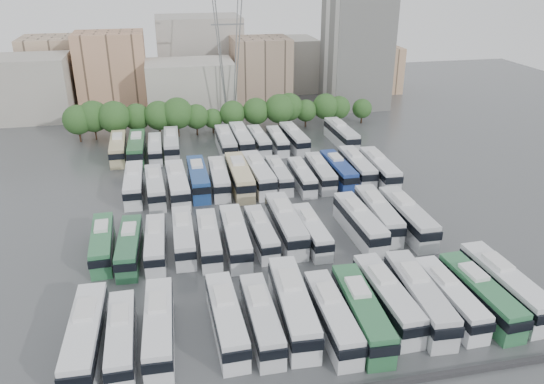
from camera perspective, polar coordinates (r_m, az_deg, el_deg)
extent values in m
plane|color=#424447|center=(74.79, -0.80, -3.15)|extent=(220.00, 220.00, 0.00)
cylinder|color=black|center=(113.55, -19.95, 5.70)|extent=(0.36, 0.36, 2.45)
sphere|color=#234C1E|center=(112.63, -20.18, 7.31)|extent=(5.88, 5.88, 5.88)
cylinder|color=black|center=(113.81, -18.43, 6.00)|extent=(0.36, 0.36, 2.62)
sphere|color=#234C1E|center=(112.84, -18.66, 7.72)|extent=(6.29, 6.29, 6.29)
cylinder|color=black|center=(111.95, -16.40, 5.98)|extent=(0.36, 0.36, 2.65)
sphere|color=#234C1E|center=(110.95, -16.61, 7.74)|extent=(6.35, 6.35, 6.35)
cylinder|color=black|center=(113.22, -14.20, 6.33)|extent=(0.36, 0.36, 2.28)
sphere|color=#234C1E|center=(112.36, -14.35, 7.83)|extent=(5.47, 5.47, 5.47)
cylinder|color=black|center=(112.10, -11.94, 6.42)|extent=(0.36, 0.36, 2.47)
sphere|color=#234C1E|center=(111.16, -12.09, 8.06)|extent=(5.92, 5.92, 5.92)
cylinder|color=black|center=(111.61, -10.02, 6.55)|extent=(0.36, 0.36, 2.67)
sphere|color=#234C1E|center=(110.60, -10.15, 8.34)|extent=(6.41, 6.41, 6.41)
cylinder|color=black|center=(112.11, -8.05, 6.62)|extent=(0.36, 0.36, 2.13)
sphere|color=#234C1E|center=(111.30, -8.14, 8.04)|extent=(5.11, 5.11, 5.11)
cylinder|color=black|center=(112.99, -6.33, 6.74)|extent=(0.36, 0.36, 1.72)
sphere|color=#234C1E|center=(112.32, -6.39, 7.87)|extent=(4.12, 4.12, 4.12)
cylinder|color=black|center=(113.08, -4.22, 6.97)|extent=(0.36, 0.36, 2.22)
sphere|color=#234C1E|center=(112.24, -4.27, 8.44)|extent=(5.33, 5.33, 5.33)
cylinder|color=black|center=(113.62, -1.72, 7.14)|extent=(0.36, 0.36, 2.35)
sphere|color=#234C1E|center=(112.74, -1.74, 8.69)|extent=(5.64, 5.64, 5.64)
cylinder|color=black|center=(113.98, 0.78, 7.26)|extent=(0.36, 0.36, 2.57)
sphere|color=#234C1E|center=(113.03, 0.79, 8.95)|extent=(6.16, 6.16, 6.16)
cylinder|color=black|center=(116.08, 1.82, 7.54)|extent=(0.36, 0.36, 2.47)
sphere|color=#234C1E|center=(115.18, 1.84, 9.14)|extent=(5.94, 5.94, 5.94)
cylinder|color=black|center=(116.77, 3.62, 7.47)|extent=(0.36, 0.36, 1.97)
sphere|color=#234C1E|center=(116.04, 3.65, 8.74)|extent=(4.73, 4.73, 4.73)
cylinder|color=black|center=(118.00, 5.71, 7.67)|extent=(0.36, 0.36, 2.33)
sphere|color=#234C1E|center=(117.16, 5.77, 9.15)|extent=(5.59, 5.59, 5.59)
cylinder|color=black|center=(119.22, 7.14, 7.71)|extent=(0.36, 0.36, 2.08)
sphere|color=#234C1E|center=(118.47, 7.21, 9.02)|extent=(4.99, 4.99, 4.99)
cylinder|color=black|center=(121.00, 9.59, 7.73)|extent=(0.36, 0.36, 1.79)
sphere|color=#234C1E|center=(120.35, 9.67, 8.84)|extent=(4.31, 4.31, 4.31)
cube|color=#9E998E|center=(133.46, -24.68, 10.13)|extent=(18.00, 14.00, 14.00)
cube|color=tan|center=(136.16, -16.82, 12.38)|extent=(16.00, 12.00, 18.00)
cube|color=#ADA89E|center=(128.62, -8.76, 11.10)|extent=(20.00, 14.00, 12.00)
cube|color=gray|center=(136.15, -1.22, 12.94)|extent=(14.00, 12.00, 16.00)
cube|color=gray|center=(147.71, -7.80, 14.40)|extent=(22.00, 16.00, 20.00)
cube|color=tan|center=(147.89, -22.03, 12.14)|extent=(16.00, 14.00, 16.00)
cube|color=#A39E93|center=(149.48, 1.00, 13.55)|extent=(18.00, 14.00, 14.00)
cube|color=tan|center=(151.19, 10.66, 12.89)|extent=(14.00, 12.00, 12.00)
cube|color=gray|center=(142.35, -12.39, 11.66)|extent=(12.00, 10.00, 10.00)
cube|color=silver|center=(133.54, 9.06, 14.62)|extent=(14.00, 14.00, 26.00)
cylinder|color=slate|center=(115.31, -5.62, 15.36)|extent=(2.90, 2.91, 33.83)
cylinder|color=slate|center=(119.25, -5.85, 15.63)|extent=(2.90, 2.91, 33.83)
cylinder|color=slate|center=(115.82, -3.58, 15.46)|extent=(2.90, 2.91, 33.83)
cylinder|color=slate|center=(119.74, -3.88, 15.73)|extent=(2.90, 2.91, 33.83)
cube|color=slate|center=(116.99, -4.80, 17.53)|extent=(7.00, 0.30, 0.30)
cube|color=white|center=(53.76, -19.37, -14.57)|extent=(3.04, 12.82, 3.61)
cube|color=black|center=(53.22, -19.49, -14.09)|extent=(3.17, 13.01, 1.06)
cube|color=silver|center=(53.83, -19.44, -11.81)|extent=(1.89, 3.45, 0.47)
cube|color=silver|center=(53.05, -15.87, -14.94)|extent=(2.55, 11.19, 3.16)
cube|color=black|center=(52.57, -15.95, -14.52)|extent=(2.66, 11.36, 0.93)
cube|color=silver|center=(53.09, -16.04, -12.50)|extent=(1.63, 3.00, 0.41)
cube|color=silver|center=(53.23, -12.04, -14.14)|extent=(2.93, 12.17, 3.43)
cube|color=black|center=(52.71, -12.10, -13.67)|extent=(3.06, 12.36, 1.01)
cube|color=silver|center=(53.30, -12.19, -11.50)|extent=(1.81, 3.28, 0.44)
cube|color=silver|center=(53.35, -4.93, -13.55)|extent=(2.87, 11.98, 3.38)
cube|color=black|center=(52.84, -4.93, -13.09)|extent=(3.00, 12.16, 0.99)
cube|color=silver|center=(53.42, -5.25, -10.97)|extent=(1.78, 3.22, 0.44)
cube|color=silver|center=(53.33, -1.16, -13.54)|extent=(2.47, 11.55, 3.27)
cube|color=black|center=(52.83, -1.14, -13.10)|extent=(2.59, 11.72, 0.96)
cube|color=silver|center=(53.38, -1.48, -11.04)|extent=(1.64, 3.08, 0.42)
cube|color=silver|center=(54.56, 2.24, -12.24)|extent=(3.43, 13.44, 3.77)
cube|color=black|center=(54.00, 2.29, -11.73)|extent=(3.57, 13.64, 1.11)
cube|color=silver|center=(54.68, 1.93, -9.42)|extent=(2.05, 3.63, 0.49)
cube|color=silver|center=(53.78, 6.46, -13.26)|extent=(2.60, 11.97, 3.39)
cube|color=black|center=(53.28, 6.54, -12.80)|extent=(2.72, 12.15, 1.00)
cube|color=silver|center=(53.81, 6.06, -10.71)|extent=(1.71, 3.20, 0.44)
cube|color=#2E6C41|center=(54.56, 9.58, -12.73)|extent=(3.26, 12.76, 3.58)
cube|color=black|center=(54.04, 9.69, -12.25)|extent=(3.39, 12.95, 1.05)
cube|color=silver|center=(54.61, 9.21, -10.06)|extent=(1.94, 3.45, 0.46)
cube|color=silver|center=(57.07, 12.23, -11.17)|extent=(2.93, 12.54, 3.54)
cube|color=black|center=(56.58, 12.36, -10.69)|extent=(3.06, 12.73, 1.04)
cube|color=silver|center=(57.14, 11.76, -8.67)|extent=(1.84, 3.37, 0.46)
cube|color=silver|center=(57.84, 15.48, -10.92)|extent=(3.44, 13.21, 3.71)
cube|color=black|center=(57.33, 15.63, -10.43)|extent=(3.58, 13.41, 1.09)
cube|color=silver|center=(57.94, 15.07, -8.32)|extent=(2.03, 3.58, 0.48)
cube|color=white|center=(59.06, 18.52, -10.79)|extent=(2.66, 11.65, 3.29)
cube|color=black|center=(58.62, 18.67, -10.36)|extent=(2.78, 11.82, 0.97)
cube|color=silver|center=(59.08, 18.05, -8.55)|extent=(1.70, 3.12, 0.43)
cube|color=#307045|center=(60.42, 21.43, -10.32)|extent=(3.16, 12.33, 3.46)
cube|color=black|center=(59.96, 21.61, -9.87)|extent=(3.29, 12.52, 1.02)
cube|color=silver|center=(60.41, 20.89, -8.02)|extent=(1.88, 3.34, 0.45)
cube|color=silver|center=(62.66, 23.68, -9.28)|extent=(3.26, 13.16, 3.70)
cube|color=black|center=(62.20, 23.88, -8.81)|extent=(3.40, 13.36, 1.09)
cube|color=silver|center=(62.69, 23.13, -6.92)|extent=(1.98, 3.55, 0.48)
cube|color=#307145|center=(69.00, -17.76, -5.37)|extent=(2.80, 11.47, 3.23)
cube|color=black|center=(68.59, -17.83, -4.97)|extent=(2.92, 11.65, 0.95)
cube|color=silver|center=(69.43, -17.90, -3.49)|extent=(1.72, 3.09, 0.42)
cube|color=#2A643F|center=(67.40, -15.07, -5.75)|extent=(2.93, 11.50, 3.23)
cube|color=black|center=(66.98, -15.14, -5.35)|extent=(3.05, 11.68, 0.95)
cube|color=silver|center=(67.79, -15.14, -3.82)|extent=(1.75, 3.11, 0.42)
cube|color=silver|center=(67.38, -12.40, -5.53)|extent=(2.59, 10.98, 3.10)
cube|color=black|center=(66.97, -12.45, -5.15)|extent=(2.71, 11.15, 0.91)
cube|color=silver|center=(67.76, -12.51, -3.68)|extent=(1.62, 2.95, 0.40)
cube|color=silver|center=(68.19, -9.49, -4.81)|extent=(2.53, 11.58, 3.28)
cube|color=black|center=(67.77, -9.51, -4.40)|extent=(2.65, 11.75, 0.96)
cube|color=silver|center=(68.62, -9.65, -2.88)|extent=(1.66, 3.09, 0.42)
cube|color=silver|center=(67.18, -6.80, -5.12)|extent=(2.70, 11.48, 3.24)
cube|color=black|center=(66.75, -6.82, -4.72)|extent=(2.82, 11.66, 0.95)
cube|color=silver|center=(67.58, -6.97, -3.19)|extent=(1.69, 3.08, 0.42)
cube|color=silver|center=(67.11, -3.97, -4.90)|extent=(2.81, 12.38, 3.50)
cube|color=black|center=(66.66, -3.97, -4.46)|extent=(2.94, 12.56, 1.03)
cube|color=silver|center=(67.55, -4.18, -2.81)|extent=(1.80, 3.32, 0.45)
cube|color=silver|center=(68.26, -1.18, -4.50)|extent=(2.68, 11.01, 3.10)
cube|color=black|center=(67.86, -1.15, -4.12)|extent=(2.80, 11.18, 0.91)
cube|color=silver|center=(68.64, -1.44, -2.69)|extent=(1.64, 2.97, 0.40)
cube|color=silver|center=(69.74, 1.49, -3.57)|extent=(2.93, 13.13, 3.71)
cube|color=black|center=(69.28, 1.52, -3.11)|extent=(3.06, 13.33, 1.09)
cube|color=silver|center=(70.23, 1.18, -1.45)|extent=(1.90, 3.51, 0.48)
cube|color=silver|center=(68.89, 4.26, -4.28)|extent=(2.54, 11.06, 3.12)
cube|color=black|center=(68.50, 4.31, -3.89)|extent=(2.65, 11.23, 0.92)
cube|color=silver|center=(69.25, 3.97, -2.47)|extent=(1.61, 2.97, 0.40)
cube|color=silver|center=(71.17, 9.38, -3.36)|extent=(3.11, 12.82, 3.61)
cube|color=black|center=(70.73, 9.47, -2.92)|extent=(3.24, 13.01, 1.06)
cube|color=silver|center=(71.58, 9.01, -1.34)|extent=(1.91, 3.45, 0.47)
cube|color=silver|center=(73.89, 11.31, -2.44)|extent=(3.31, 12.88, 3.62)
cube|color=black|center=(73.46, 11.40, -2.01)|extent=(3.44, 13.08, 1.06)
cube|color=silver|center=(74.37, 11.03, -0.49)|extent=(1.97, 3.49, 0.47)
cube|color=silver|center=(73.77, 14.30, -2.72)|extent=(2.82, 13.23, 3.75)
cube|color=black|center=(73.33, 14.41, -2.28)|extent=(2.96, 13.43, 1.10)
cube|color=silver|center=(74.21, 13.92, -0.70)|extent=(1.88, 3.53, 0.49)
cube|color=white|center=(84.92, -14.62, 0.77)|extent=(2.67, 12.26, 3.47)
cube|color=black|center=(84.53, -14.67, 1.14)|extent=(2.79, 12.45, 1.02)
cube|color=silver|center=(85.62, -14.73, 2.37)|extent=(1.75, 3.28, 0.45)
cube|color=silver|center=(83.28, -12.46, 0.47)|extent=(3.04, 11.85, 3.33)
cube|color=black|center=(82.90, -12.49, 0.83)|extent=(3.16, 12.03, 0.98)
cube|color=silver|center=(83.93, -12.63, 2.03)|extent=(1.81, 3.21, 0.43)
cube|color=white|center=(83.02, -10.13, 0.72)|extent=(3.30, 13.07, 3.67)
cube|color=black|center=(82.60, -10.16, 1.13)|extent=(3.44, 13.27, 1.08)
cube|color=silver|center=(83.74, -10.33, 2.45)|extent=(1.98, 3.53, 0.48)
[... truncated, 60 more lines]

